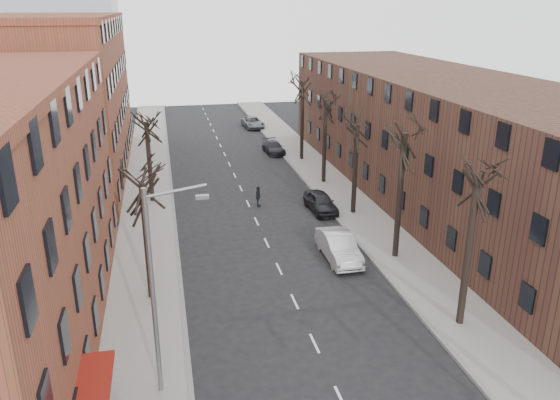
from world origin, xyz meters
TOP-DOWN VIEW (x-y plane):
  - sidewalk_left at (-8.00, 35.00)m, footprint 4.00×90.00m
  - sidewalk_right at (8.00, 35.00)m, footprint 4.00×90.00m
  - building_left_far at (-16.00, 44.00)m, footprint 12.00×28.00m
  - building_right at (16.00, 30.00)m, footprint 12.00×50.00m
  - tree_right_b at (7.60, 12.00)m, footprint 5.20×5.20m
  - tree_right_c at (7.60, 20.00)m, footprint 5.20×5.20m
  - tree_right_d at (7.60, 28.00)m, footprint 5.20×5.20m
  - tree_right_e at (7.60, 36.00)m, footprint 5.20×5.20m
  - tree_right_f at (7.60, 44.00)m, footprint 5.20×5.20m
  - tree_left_a at (-7.60, 18.00)m, footprint 5.20×5.20m
  - tree_left_b at (-7.60, 34.00)m, footprint 5.20×5.20m
  - streetlight at (-7.03, 10.00)m, footprint 2.45×0.22m
  - silver_sedan at (4.00, 20.61)m, footprint 1.78×5.09m
  - parked_car_near at (5.30, 29.11)m, footprint 2.05×4.52m
  - parked_car_mid at (5.30, 47.35)m, footprint 2.06×4.55m
  - parked_car_far at (5.30, 60.83)m, footprint 2.65×5.18m
  - pedestrian_crossing at (0.70, 31.15)m, footprint 0.64×1.07m

SIDE VIEW (x-z plane):
  - tree_right_b at x=7.60m, z-range -5.40..5.40m
  - tree_right_c at x=7.60m, z-range -5.80..5.80m
  - tree_right_d at x=7.60m, z-range -5.00..5.00m
  - tree_right_e at x=7.60m, z-range -5.40..5.40m
  - tree_right_f at x=7.60m, z-range -5.80..5.80m
  - tree_left_a at x=-7.60m, z-range -4.75..4.75m
  - tree_left_b at x=-7.60m, z-range -4.75..4.75m
  - sidewalk_left at x=-8.00m, z-range 0.00..0.15m
  - sidewalk_right at x=8.00m, z-range 0.00..0.15m
  - parked_car_mid at x=5.30m, z-range 0.00..1.29m
  - parked_car_far at x=5.30m, z-range 0.00..1.40m
  - parked_car_near at x=5.30m, z-range 0.00..1.50m
  - silver_sedan at x=4.00m, z-range 0.00..1.68m
  - pedestrian_crossing at x=0.70m, z-range 0.00..1.70m
  - building_right at x=16.00m, z-range 0.00..10.00m
  - streetlight at x=-7.03m, z-range 0.50..9.53m
  - building_left_far at x=-16.00m, z-range 0.00..14.00m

